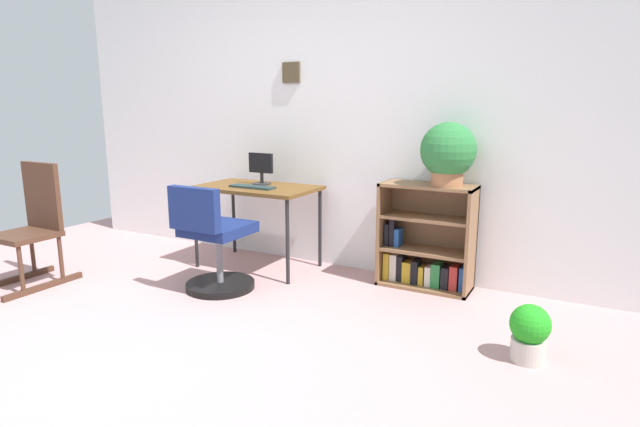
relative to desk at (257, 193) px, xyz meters
The scene contains 10 objects.
ground_plane 1.88m from the desk, 79.50° to the right, with size 6.24×6.24×0.00m, color tan.
wall_back 0.83m from the desk, 52.19° to the left, with size 5.20×0.12×2.58m.
desk is the anchor object (origin of this frame).
monitor 0.22m from the desk, 101.98° to the left, with size 0.24×0.16×0.27m.
keyboard 0.12m from the desk, 75.37° to the right, with size 0.40×0.12×0.02m, color #213131.
office_chair 0.72m from the desk, 84.63° to the right, with size 0.52×0.55×0.82m.
rocking_chair 1.75m from the desk, 137.75° to the right, with size 0.42×0.64×0.94m.
bookshelf_low 1.46m from the desk, ahead, with size 0.70×0.30×0.80m.
potted_plant_on_shelf 1.62m from the desk, ahead, with size 0.40×0.40×0.46m.
potted_plant_floor 2.43m from the desk, 16.99° to the right, with size 0.22×0.22×0.32m.
Camera 1 is at (2.21, -1.80, 1.37)m, focal length 29.02 mm.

